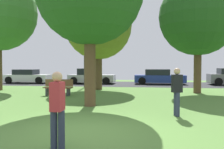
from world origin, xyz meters
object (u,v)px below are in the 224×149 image
(parked_car_silver, at_px, (92,77))
(street_lamp_post, at_px, (85,58))
(oak_tree_right, at_px, (98,26))
(birch_tree_lone, at_px, (198,17))
(person_catcher, at_px, (177,90))
(person_bystander, at_px, (57,107))
(park_bench, at_px, (58,87))
(parked_car_blue, at_px, (159,77))
(parked_car_white, at_px, (28,77))

(parked_car_silver, bearing_deg, street_lamp_post, -84.63)
(oak_tree_right, distance_m, street_lamp_post, 2.89)
(birch_tree_lone, bearing_deg, parked_car_silver, 140.29)
(birch_tree_lone, bearing_deg, person_catcher, -105.93)
(person_bystander, distance_m, park_bench, 9.00)
(birch_tree_lone, bearing_deg, oak_tree_right, 167.87)
(birch_tree_lone, relative_size, parked_car_blue, 1.57)
(park_bench, relative_size, street_lamp_post, 0.36)
(oak_tree_right, height_order, park_bench, oak_tree_right)
(person_catcher, relative_size, person_bystander, 1.02)
(parked_car_blue, xyz_separation_m, park_bench, (-5.96, -9.33, -0.15))
(person_catcher, bearing_deg, birch_tree_lone, 58.06)
(oak_tree_right, xyz_separation_m, park_bench, (-1.54, -3.74, -3.91))
(parked_car_blue, bearing_deg, park_bench, -122.57)
(person_bystander, xyz_separation_m, parked_car_white, (-9.40, 17.33, -0.26))
(person_bystander, xyz_separation_m, street_lamp_post, (-2.90, 13.61, 1.39))
(person_catcher, relative_size, park_bench, 1.00)
(street_lamp_post, bearing_deg, park_bench, -92.17)
(person_catcher, bearing_deg, person_bystander, -143.00)
(parked_car_white, bearing_deg, park_bench, -54.68)
(parked_car_white, xyz_separation_m, street_lamp_post, (6.49, -3.71, 1.65))
(parked_car_white, height_order, street_lamp_post, street_lamp_post)
(person_bystander, distance_m, parked_car_blue, 18.00)
(birch_tree_lone, distance_m, park_bench, 9.23)
(person_bystander, bearing_deg, person_catcher, -36.25)
(oak_tree_right, xyz_separation_m, street_lamp_post, (-1.34, 1.43, -2.12))
(birch_tree_lone, xyz_separation_m, person_catcher, (-2.04, -7.13, -3.72))
(person_catcher, xyz_separation_m, parked_car_silver, (-6.04, 13.84, -0.24))
(street_lamp_post, bearing_deg, person_bystander, -77.96)
(birch_tree_lone, height_order, person_catcher, birch_tree_lone)
(person_bystander, height_order, parked_car_blue, person_bystander)
(birch_tree_lone, relative_size, park_bench, 4.34)
(person_catcher, bearing_deg, oak_tree_right, 100.98)
(park_bench, xyz_separation_m, street_lamp_post, (0.20, 5.17, 1.79))
(oak_tree_right, height_order, parked_car_silver, oak_tree_right)
(person_bystander, relative_size, parked_car_white, 0.37)
(person_bystander, bearing_deg, parked_car_blue, -8.40)
(parked_car_blue, bearing_deg, oak_tree_right, -128.33)
(person_bystander, distance_m, street_lamp_post, 13.99)
(parked_car_blue, distance_m, street_lamp_post, 7.30)
(person_catcher, height_order, parked_car_white, person_catcher)
(oak_tree_right, distance_m, person_bystander, 12.77)
(park_bench, bearing_deg, birch_tree_lone, -163.31)
(oak_tree_right, height_order, parked_car_white, oak_tree_right)
(oak_tree_right, relative_size, parked_car_silver, 1.61)
(person_bystander, height_order, parked_car_silver, person_bystander)
(birch_tree_lone, height_order, person_bystander, birch_tree_lone)
(birch_tree_lone, xyz_separation_m, parked_car_blue, (-1.95, 6.96, -3.99))
(birch_tree_lone, xyz_separation_m, person_bystander, (-4.81, -10.81, -3.74))
(oak_tree_right, bearing_deg, parked_car_white, 146.71)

